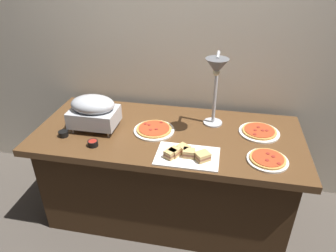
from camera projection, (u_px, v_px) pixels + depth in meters
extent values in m
plane|color=#4C443D|center=(168.00, 209.00, 2.57)|extent=(8.00, 8.00, 0.00)
cube|color=beige|center=(180.00, 52.00, 2.40)|extent=(4.40, 0.04, 2.40)
cube|color=brown|center=(168.00, 135.00, 2.20)|extent=(1.90, 0.84, 0.05)
cube|color=#3C2715|center=(168.00, 176.00, 2.39)|extent=(1.75, 0.74, 0.71)
cylinder|color=#B7BABF|center=(73.00, 131.00, 2.17)|extent=(0.01, 0.01, 0.04)
cylinder|color=#B7BABF|center=(108.00, 134.00, 2.13)|extent=(0.01, 0.01, 0.04)
cylinder|color=#B7BABF|center=(84.00, 118.00, 2.33)|extent=(0.01, 0.01, 0.04)
cylinder|color=#B7BABF|center=(117.00, 121.00, 2.29)|extent=(0.01, 0.01, 0.04)
cube|color=#B7BABF|center=(94.00, 117.00, 2.19)|extent=(0.33, 0.24, 0.12)
ellipsoid|color=#B7BABF|center=(93.00, 104.00, 2.14)|extent=(0.31, 0.22, 0.12)
cylinder|color=#B7BABF|center=(213.00, 123.00, 2.30)|extent=(0.14, 0.14, 0.01)
cylinder|color=#B7BABF|center=(215.00, 89.00, 2.16)|extent=(0.02, 0.02, 0.53)
cylinder|color=#B7BABF|center=(218.00, 55.00, 1.97)|extent=(0.02, 0.15, 0.02)
cone|color=#595B60|center=(217.00, 66.00, 1.93)|extent=(0.15, 0.15, 0.10)
sphere|color=#F9EAB2|center=(216.00, 72.00, 1.95)|extent=(0.04, 0.04, 0.04)
cylinder|color=white|center=(154.00, 130.00, 2.20)|extent=(0.29, 0.29, 0.01)
cylinder|color=#C68E42|center=(154.00, 129.00, 2.19)|extent=(0.25, 0.25, 0.01)
cylinder|color=#AD3D1E|center=(154.00, 128.00, 2.19)|extent=(0.22, 0.22, 0.00)
cylinder|color=maroon|center=(151.00, 130.00, 2.16)|extent=(0.02, 0.02, 0.00)
cylinder|color=maroon|center=(149.00, 125.00, 2.22)|extent=(0.02, 0.02, 0.00)
cylinder|color=maroon|center=(145.00, 124.00, 2.24)|extent=(0.02, 0.02, 0.00)
cylinder|color=maroon|center=(156.00, 129.00, 2.17)|extent=(0.02, 0.02, 0.00)
cylinder|color=maroon|center=(161.00, 122.00, 2.26)|extent=(0.02, 0.02, 0.00)
cylinder|color=white|center=(267.00, 160.00, 1.89)|extent=(0.25, 0.25, 0.01)
cylinder|color=#C68E42|center=(268.00, 159.00, 1.88)|extent=(0.22, 0.22, 0.01)
cylinder|color=#AD3D1E|center=(268.00, 158.00, 1.88)|extent=(0.19, 0.19, 0.00)
cylinder|color=maroon|center=(267.00, 160.00, 1.85)|extent=(0.02, 0.02, 0.00)
cylinder|color=maroon|center=(273.00, 156.00, 1.88)|extent=(0.02, 0.02, 0.00)
cylinder|color=maroon|center=(268.00, 154.00, 1.91)|extent=(0.02, 0.02, 0.00)
cylinder|color=maroon|center=(279.00, 163.00, 1.82)|extent=(0.02, 0.02, 0.00)
cylinder|color=white|center=(259.00, 132.00, 2.18)|extent=(0.28, 0.28, 0.01)
cylinder|color=#C68E42|center=(259.00, 131.00, 2.17)|extent=(0.24, 0.24, 0.01)
cylinder|color=#AD3D1E|center=(259.00, 130.00, 2.17)|extent=(0.21, 0.21, 0.00)
cylinder|color=maroon|center=(255.00, 130.00, 2.16)|extent=(0.02, 0.02, 0.00)
cylinder|color=maroon|center=(258.00, 127.00, 2.19)|extent=(0.02, 0.02, 0.00)
cylinder|color=maroon|center=(263.00, 130.00, 2.15)|extent=(0.02, 0.02, 0.00)
cylinder|color=maroon|center=(267.00, 130.00, 2.15)|extent=(0.02, 0.02, 0.00)
cylinder|color=maroon|center=(255.00, 134.00, 2.11)|extent=(0.02, 0.02, 0.00)
cube|color=white|center=(187.00, 156.00, 1.93)|extent=(0.40, 0.26, 0.01)
cube|color=tan|center=(170.00, 156.00, 1.90)|extent=(0.08, 0.09, 0.02)
cube|color=brown|center=(170.00, 154.00, 1.90)|extent=(0.08, 0.09, 0.01)
cube|color=tan|center=(170.00, 152.00, 1.89)|extent=(0.08, 0.09, 0.02)
cube|color=tan|center=(189.00, 155.00, 1.91)|extent=(0.07, 0.06, 0.02)
cube|color=brown|center=(189.00, 153.00, 1.90)|extent=(0.07, 0.06, 0.01)
cube|color=tan|center=(189.00, 151.00, 1.90)|extent=(0.07, 0.06, 0.02)
cube|color=tan|center=(183.00, 151.00, 1.95)|extent=(0.09, 0.09, 0.02)
cube|color=brown|center=(183.00, 149.00, 1.94)|extent=(0.09, 0.09, 0.01)
cube|color=tan|center=(183.00, 147.00, 1.94)|extent=(0.09, 0.09, 0.02)
cube|color=tan|center=(174.00, 154.00, 1.92)|extent=(0.08, 0.09, 0.02)
cube|color=brown|center=(174.00, 152.00, 1.91)|extent=(0.08, 0.09, 0.01)
cube|color=tan|center=(174.00, 150.00, 1.91)|extent=(0.08, 0.09, 0.02)
cube|color=tan|center=(202.00, 158.00, 1.88)|extent=(0.11, 0.11, 0.02)
cube|color=brown|center=(203.00, 156.00, 1.87)|extent=(0.11, 0.11, 0.01)
cube|color=tan|center=(203.00, 154.00, 1.87)|extent=(0.11, 0.11, 0.02)
cylinder|color=black|center=(63.00, 134.00, 2.13)|extent=(0.07, 0.07, 0.04)
cylinder|color=gold|center=(63.00, 132.00, 2.13)|extent=(0.05, 0.05, 0.01)
cylinder|color=black|center=(93.00, 143.00, 2.03)|extent=(0.07, 0.07, 0.04)
cylinder|color=maroon|center=(93.00, 141.00, 2.02)|extent=(0.06, 0.06, 0.01)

